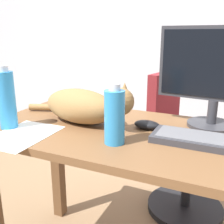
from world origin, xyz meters
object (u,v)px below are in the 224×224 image
cat (84,105)px  water_bottle (114,116)px  computer_mouse (146,125)px  keyboard (214,142)px  spray_bottle (7,99)px  office_chair (181,155)px  monitor (216,74)px

cat → water_bottle: size_ratio=2.77×
cat → computer_mouse: size_ratio=5.50×
keyboard → spray_bottle: (-0.80, -0.16, 0.11)m
office_chair → water_bottle: bearing=-98.9°
keyboard → spray_bottle: size_ratio=1.69×
computer_mouse → water_bottle: 0.22m
computer_mouse → keyboard: bearing=-13.8°
office_chair → spray_bottle: spray_bottle is taller
water_bottle → office_chair: bearing=81.1°
monitor → cat: monitor is taller
spray_bottle → computer_mouse: bearing=23.1°
cat → computer_mouse: cat is taller
monitor → spray_bottle: size_ratio=1.84×
computer_mouse → spray_bottle: bearing=-156.9°
monitor → computer_mouse: (-0.24, -0.14, -0.21)m
computer_mouse → water_bottle: size_ratio=0.50×
cat → spray_bottle: 0.32m
keyboard → office_chair: bearing=108.0°
cat → water_bottle: water_bottle is taller
office_chair → computer_mouse: (-0.06, -0.58, 0.37)m
office_chair → monitor: 0.75m
office_chair → spray_bottle: size_ratio=3.43×
computer_mouse → water_bottle: (-0.06, -0.19, 0.08)m
computer_mouse → spray_bottle: 0.59m
computer_mouse → spray_bottle: size_ratio=0.42×
monitor → cat: size_ratio=0.79×
keyboard → cat: (-0.55, 0.02, 0.07)m
computer_mouse → water_bottle: bearing=-106.6°
monitor → water_bottle: 0.47m
monitor → computer_mouse: monitor is taller
computer_mouse → cat: bearing=-171.2°
water_bottle → cat: bearing=144.6°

